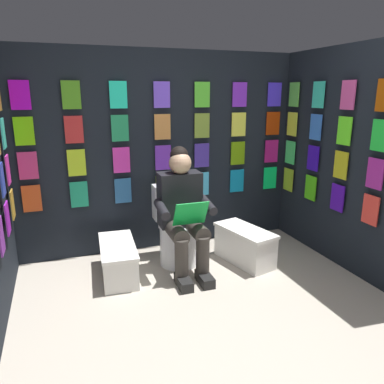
{
  "coord_description": "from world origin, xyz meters",
  "views": [
    {
      "loc": [
        1.04,
        1.77,
        1.67
      ],
      "look_at": [
        -0.01,
        -1.11,
        0.85
      ],
      "focal_mm": 34.88,
      "sensor_mm": 36.0,
      "label": 1
    }
  ],
  "objects_px": {
    "toilet": "(177,230)",
    "comic_longbox_near": "(118,260)",
    "comic_longbox_far": "(245,245)",
    "person_reading": "(183,211)"
  },
  "relations": [
    {
      "from": "toilet",
      "to": "comic_longbox_far",
      "type": "bearing_deg",
      "value": 158.77
    },
    {
      "from": "comic_longbox_near",
      "to": "person_reading",
      "type": "bearing_deg",
      "value": 174.98
    },
    {
      "from": "comic_longbox_far",
      "to": "toilet",
      "type": "bearing_deg",
      "value": -36.14
    },
    {
      "from": "toilet",
      "to": "person_reading",
      "type": "xyz_separation_m",
      "value": [
        0.0,
        0.23,
        0.27
      ]
    },
    {
      "from": "person_reading",
      "to": "comic_longbox_near",
      "type": "relative_size",
      "value": 1.6
    },
    {
      "from": "comic_longbox_far",
      "to": "comic_longbox_near",
      "type": "bearing_deg",
      "value": -19.79
    },
    {
      "from": "toilet",
      "to": "comic_longbox_near",
      "type": "distance_m",
      "value": 0.65
    },
    {
      "from": "toilet",
      "to": "comic_longbox_far",
      "type": "distance_m",
      "value": 0.7
    },
    {
      "from": "person_reading",
      "to": "comic_longbox_far",
      "type": "relative_size",
      "value": 1.67
    },
    {
      "from": "toilet",
      "to": "comic_longbox_near",
      "type": "xyz_separation_m",
      "value": [
        0.62,
        0.13,
        -0.17
      ]
    }
  ]
}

